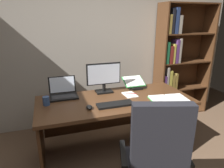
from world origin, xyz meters
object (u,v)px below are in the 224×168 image
object	(u,v)px
bookshelf	(177,62)
monitor	(104,78)
pen	(131,94)
keyboard	(115,104)
laptop	(63,93)
computer_mouse	(89,107)
open_binder	(169,99)
reading_stand_with_book	(134,82)
coffee_mug	(46,101)
office_chair	(155,164)
desk	(113,111)
notepad	(130,95)

from	to	relation	value
bookshelf	monitor	bearing A→B (deg)	-161.52
pen	keyboard	bearing A→B (deg)	-140.87
laptop	computer_mouse	size ratio (longest dim) A/B	3.29
open_binder	reading_stand_with_book	bearing A→B (deg)	116.71
pen	coffee_mug	distance (m)	1.05
office_chair	coffee_mug	size ratio (longest dim) A/B	10.59
laptop	open_binder	size ratio (longest dim) A/B	0.71
bookshelf	reading_stand_with_book	xyz separation A→B (m)	(-1.00, -0.42, -0.14)
desk	notepad	size ratio (longest dim) A/B	8.97
office_chair	computer_mouse	world-z (taller)	office_chair
computer_mouse	pen	distance (m)	0.66
laptop	coffee_mug	size ratio (longest dim) A/B	3.32
keyboard	reading_stand_with_book	bearing A→B (deg)	48.38
bookshelf	open_binder	bearing A→B (deg)	-128.42
laptop	office_chair	bearing A→B (deg)	-60.72
pen	desk	bearing A→B (deg)	176.90
bookshelf	laptop	xyz separation A→B (m)	(-2.00, -0.49, -0.16)
office_chair	monitor	size ratio (longest dim) A/B	2.38
bookshelf	reading_stand_with_book	world-z (taller)	bookshelf
office_chair	monitor	xyz separation A→B (m)	(-0.13, 1.18, 0.48)
desk	notepad	distance (m)	0.30
bookshelf	computer_mouse	bearing A→B (deg)	-151.64
office_chair	reading_stand_with_book	distance (m)	1.34
office_chair	monitor	world-z (taller)	monitor
bookshelf	monitor	world-z (taller)	bookshelf
monitor	keyboard	size ratio (longest dim) A/B	1.09
monitor	pen	distance (m)	0.42
desk	laptop	size ratio (longest dim) A/B	5.51
laptop	open_binder	xyz separation A→B (m)	(1.20, -0.52, -0.04)
monitor	laptop	size ratio (longest dim) A/B	1.34
notepad	coffee_mug	bearing A→B (deg)	179.86
laptop	coffee_mug	distance (m)	0.30
reading_stand_with_book	coffee_mug	world-z (taller)	reading_stand_with_book
reading_stand_with_book	laptop	bearing A→B (deg)	-176.33
bookshelf	pen	xyz separation A→B (m)	(-1.16, -0.70, -0.20)
keyboard	desk	bearing A→B (deg)	76.74
desk	open_binder	xyz separation A→B (m)	(0.61, -0.31, 0.21)
reading_stand_with_book	open_binder	size ratio (longest dim) A/B	0.62
desk	reading_stand_with_book	distance (m)	0.56
keyboard	reading_stand_with_book	xyz separation A→B (m)	(0.47, 0.53, 0.06)
desk	keyboard	distance (m)	0.34
open_binder	pen	bearing A→B (deg)	148.24
office_chair	pen	world-z (taller)	office_chair
notepad	computer_mouse	bearing A→B (deg)	-156.93
desk	pen	size ratio (longest dim) A/B	13.45
computer_mouse	reading_stand_with_book	world-z (taller)	reading_stand_with_book
open_binder	laptop	bearing A→B (deg)	164.52
desk	reading_stand_with_book	world-z (taller)	reading_stand_with_book
open_binder	desk	bearing A→B (deg)	160.53
coffee_mug	desk	bearing A→B (deg)	0.77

